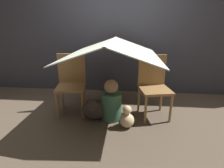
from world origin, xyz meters
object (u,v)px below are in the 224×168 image
Objects in this scene: chair_left at (71,81)px; chair_right at (154,84)px; dog at (94,109)px; person_front at (111,103)px.

chair_right is at bearing -9.49° from chair_left.
chair_left is 1.28m from chair_right.
chair_left and chair_right have the same top height.
person_front is at bearing 14.00° from dog.
person_front is 1.59× the size of dog.
chair_left is 1.51× the size of person_front.
dog is at bearing -166.00° from person_front.
chair_left is 0.58m from dog.
chair_left is 1.00× the size of chair_right.
dog is (-0.87, -0.26, -0.33)m from chair_right.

